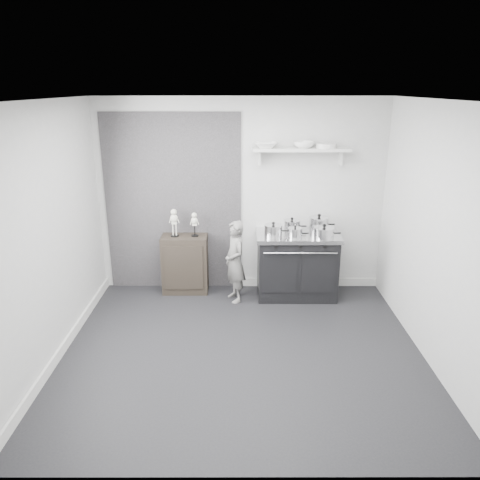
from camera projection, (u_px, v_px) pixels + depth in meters
name	position (u px, v px, depth m)	size (l,w,h in m)	color
ground	(241.00, 350.00, 5.26)	(4.00, 4.00, 0.00)	black
room_shell	(233.00, 205.00, 4.88)	(4.02, 3.62, 2.71)	#B7B7B5
wall_shelf	(301.00, 150.00, 6.22)	(1.30, 0.26, 0.24)	silver
stove	(297.00, 264.00, 6.51)	(1.13, 0.71, 0.91)	black
side_cabinet	(185.00, 264.00, 6.65)	(0.64, 0.37, 0.83)	black
child	(235.00, 262.00, 6.31)	(0.41, 0.27, 1.13)	slate
pot_front_left	(273.00, 230.00, 6.25)	(0.33, 0.24, 0.20)	silver
pot_back_left	(292.00, 226.00, 6.45)	(0.32, 0.23, 0.20)	silver
pot_back_right	(319.00, 224.00, 6.47)	(0.36, 0.27, 0.24)	silver
pot_front_right	(324.00, 233.00, 6.16)	(0.36, 0.27, 0.19)	silver
pot_front_center	(295.00, 233.00, 6.18)	(0.28, 0.19, 0.17)	silver
skeleton_full	(174.00, 221.00, 6.45)	(0.13, 0.08, 0.45)	beige
skeleton_torso	(194.00, 223.00, 6.46)	(0.11, 0.07, 0.39)	beige
bowl_large	(266.00, 145.00, 6.19)	(0.32, 0.32, 0.08)	white
bowl_small	(304.00, 145.00, 6.19)	(0.27, 0.27, 0.09)	white
plate_stack	(326.00, 146.00, 6.19)	(0.27, 0.27, 0.06)	silver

